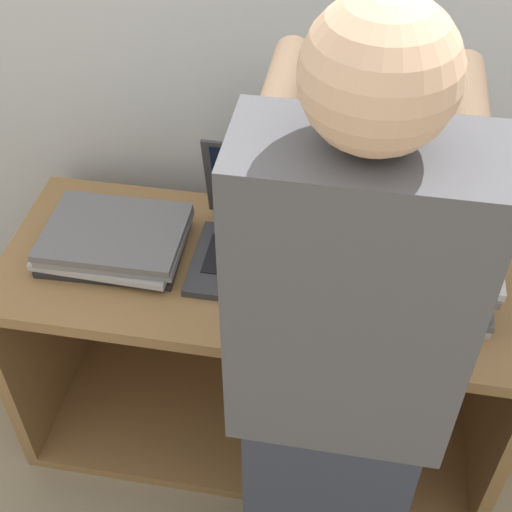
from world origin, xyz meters
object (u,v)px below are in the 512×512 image
object	(u,v)px
laptop_stack_left	(115,239)
person	(337,397)
laptop_open	(265,238)
laptop_stack_right	(418,268)

from	to	relation	value
laptop_stack_left	person	world-z (taller)	person
laptop_open	laptop_stack_left	xyz separation A→B (m)	(-0.38, -0.05, -0.02)
laptop_stack_left	person	size ratio (longest dim) A/B	0.23
laptop_stack_right	person	xyz separation A→B (m)	(-0.16, -0.45, 0.05)
laptop_stack_left	laptop_stack_right	world-z (taller)	laptop_stack_right
laptop_stack_right	person	distance (m)	0.48
laptop_open	laptop_stack_right	bearing A→B (deg)	-8.18
laptop_open	laptop_stack_left	world-z (taller)	laptop_open
person	laptop_stack_right	bearing A→B (deg)	70.35
laptop_open	person	bearing A→B (deg)	-65.89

